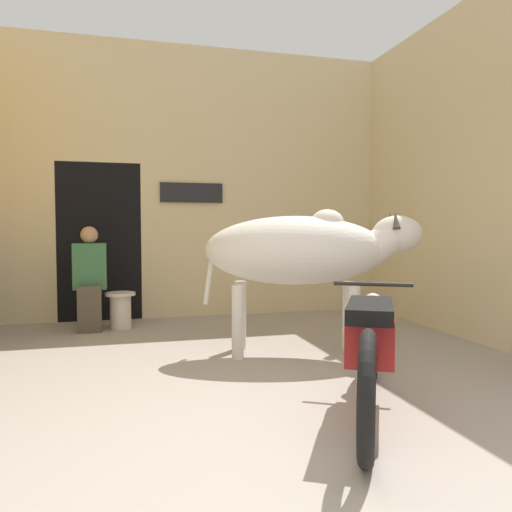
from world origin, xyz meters
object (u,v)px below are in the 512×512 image
object	(u,v)px
motorcycle_near	(371,343)
shopkeeper_seated	(90,276)
cow	(304,251)
plastic_stool	(121,309)

from	to	relation	value
motorcycle_near	shopkeeper_seated	size ratio (longest dim) A/B	1.55
motorcycle_near	shopkeeper_seated	bearing A→B (deg)	120.30
cow	motorcycle_near	world-z (taller)	cow
cow	plastic_stool	distance (m)	2.55
cow	plastic_stool	bearing A→B (deg)	134.08
plastic_stool	shopkeeper_seated	bearing A→B (deg)	-174.06
motorcycle_near	plastic_stool	bearing A→B (deg)	115.36
motorcycle_near	plastic_stool	xyz separation A→B (m)	(-1.57, 3.31, -0.23)
cow	plastic_stool	xyz separation A→B (m)	(-1.69, 1.75, -0.75)
cow	motorcycle_near	distance (m)	1.65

